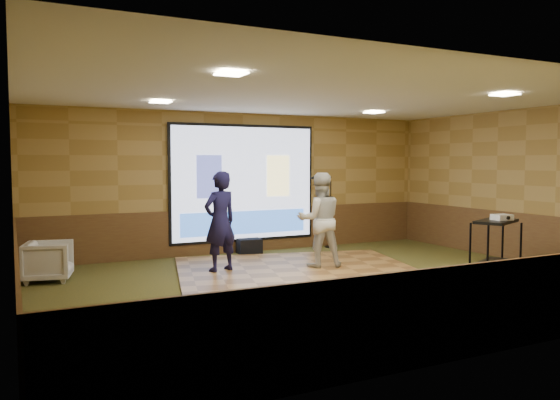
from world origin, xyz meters
name	(u,v)px	position (x,y,z in m)	size (l,w,h in m)	color
ground	(326,284)	(0.00, 0.00, 0.00)	(9.00, 9.00, 0.00)	#2D3D1C
room_shell	(327,153)	(0.00, 0.00, 2.09)	(9.04, 7.04, 3.02)	#A28243
wainscot_back	(244,230)	(0.00, 3.48, 0.47)	(9.00, 0.04, 0.95)	#512E1B
wainscot_front	(501,306)	(0.00, -3.48, 0.47)	(9.00, 0.04, 0.95)	#512E1B
wainscot_left	(17,281)	(-4.48, 0.00, 0.47)	(0.04, 7.00, 0.95)	#512E1B
wainscot_right	(522,237)	(4.48, 0.00, 0.47)	(0.04, 7.00, 0.95)	#512E1B
projector_screen	(244,184)	(0.00, 3.44, 1.47)	(3.32, 0.06, 2.52)	black
downlight_nw	(161,102)	(-2.20, 1.80, 2.97)	(0.32, 0.32, 0.02)	#FFEABF
downlight_ne	(374,112)	(2.20, 1.80, 2.97)	(0.32, 0.32, 0.02)	#FFEABF
downlight_sw	(231,74)	(-2.20, -1.50, 2.97)	(0.32, 0.32, 0.02)	#FFEABF
downlight_se	(505,95)	(2.20, -1.50, 2.97)	(0.32, 0.32, 0.02)	#FFEABF
dance_floor	(296,268)	(0.11, 1.26, 0.02)	(4.24, 3.23, 0.03)	#A6763D
player_left	(220,221)	(-1.23, 1.60, 0.91)	(0.64, 0.42, 1.76)	#141239
player_right	(320,220)	(0.56, 1.18, 0.90)	(0.84, 0.66, 1.73)	beige
av_table	(496,237)	(2.90, -0.77, 0.68)	(0.92, 0.48, 0.97)	black
projector	(502,217)	(2.98, -0.83, 1.02)	(0.30, 0.25, 0.10)	silver
mic_stand	(328,226)	(1.98, 3.20, 0.49)	(0.65, 0.26, 1.65)	black
banquet_chair	(48,261)	(-4.00, 2.17, 0.33)	(0.71, 0.73, 0.66)	gray
duffel_bag	(249,246)	(0.03, 3.25, 0.16)	(0.50, 0.34, 0.31)	black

